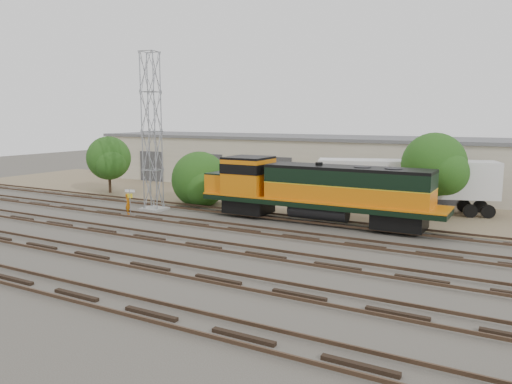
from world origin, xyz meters
The scene contains 12 objects.
ground centered at (0.00, 0.00, 0.00)m, with size 140.00×140.00×0.00m, color #47423A.
dirt_strip centered at (0.00, 15.00, 0.01)m, with size 80.00×16.00×0.02m, color #726047.
tracks centered at (0.00, -3.00, 0.08)m, with size 80.00×20.40×0.28m.
warehouse centered at (0.04, 22.98, 2.65)m, with size 58.40×10.40×5.30m.
locomotive centered at (2.99, 6.00, 2.38)m, with size 17.24×3.02×4.14m.
signal_tower centered at (-9.95, 4.36, 5.94)m, with size 1.80×1.80×12.20m.
sign_post centered at (-9.98, 1.76, 1.41)m, with size 0.82×0.19×2.02m.
worker centered at (-10.53, 2.10, 0.79)m, with size 0.58×0.38×1.59m, color #CF690B.
semi_trailer centered at (7.84, 13.06, 2.54)m, with size 13.30×6.65×4.04m.
tree_west centered at (-19.43, 9.05, 3.27)m, with size 4.38×4.18×5.46m.
tree_mid centered at (-8.27, 8.34, 1.96)m, with size 4.95×4.71×4.71m.
tree_east centered at (9.97, 11.76, 3.79)m, with size 4.83×4.60×6.21m.
Camera 1 is at (16.06, -25.49, 7.36)m, focal length 35.00 mm.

